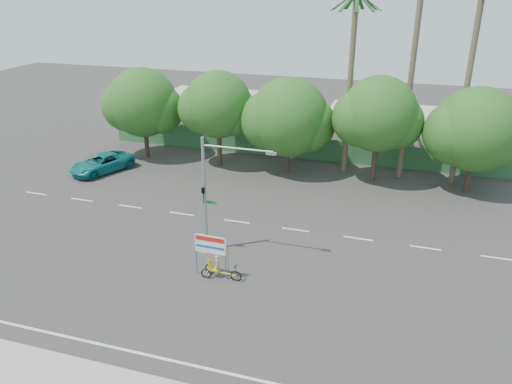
# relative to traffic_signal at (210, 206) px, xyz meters

# --- Properties ---
(ground) EXTENTS (120.00, 120.00, 0.00)m
(ground) POSITION_rel_traffic_signal_xyz_m (2.20, -3.98, -2.92)
(ground) COLOR #33302D
(ground) RESTS_ON ground
(fence) EXTENTS (38.00, 0.08, 2.00)m
(fence) POSITION_rel_traffic_signal_xyz_m (2.20, 17.52, -1.92)
(fence) COLOR #336B3D
(fence) RESTS_ON ground
(building_left) EXTENTS (12.00, 8.00, 4.00)m
(building_left) POSITION_rel_traffic_signal_xyz_m (-7.80, 22.02, -0.92)
(building_left) COLOR beige
(building_left) RESTS_ON ground
(building_right) EXTENTS (14.00, 8.00, 3.60)m
(building_right) POSITION_rel_traffic_signal_xyz_m (10.20, 22.02, -1.12)
(building_right) COLOR beige
(building_right) RESTS_ON ground
(tree_far_left) EXTENTS (7.14, 6.00, 7.96)m
(tree_far_left) POSITION_rel_traffic_signal_xyz_m (-11.85, 14.02, 1.84)
(tree_far_left) COLOR #473828
(tree_far_left) RESTS_ON ground
(tree_left) EXTENTS (6.66, 5.60, 8.07)m
(tree_left) POSITION_rel_traffic_signal_xyz_m (-4.85, 14.02, 2.14)
(tree_left) COLOR #473828
(tree_left) RESTS_ON ground
(tree_center) EXTENTS (7.62, 6.40, 7.85)m
(tree_center) POSITION_rel_traffic_signal_xyz_m (1.14, 14.02, 1.55)
(tree_center) COLOR #473828
(tree_center) RESTS_ON ground
(tree_right) EXTENTS (6.90, 5.80, 8.36)m
(tree_right) POSITION_rel_traffic_signal_xyz_m (8.15, 14.02, 2.32)
(tree_right) COLOR #473828
(tree_right) RESTS_ON ground
(tree_far_right) EXTENTS (7.38, 6.20, 7.94)m
(tree_far_right) POSITION_rel_traffic_signal_xyz_m (15.15, 14.02, 1.73)
(tree_far_right) COLOR #473828
(tree_far_right) RESTS_ON ground
(palm_tall) EXTENTS (3.73, 3.79, 17.45)m
(palm_tall) POSITION_rel_traffic_signal_xyz_m (10.20, 15.52, 7.55)
(palm_tall) COLOR #70604C
(palm_tall) RESTS_ON ground
(palm_mid) EXTENTS (3.73, 3.79, 15.45)m
(palm_mid) POSITION_rel_traffic_signal_xyz_m (14.20, 15.52, 6.48)
(palm_mid) COLOR #70604C
(palm_mid) RESTS_ON ground
(palm_short) EXTENTS (3.73, 3.79, 14.45)m
(palm_short) POSITION_rel_traffic_signal_xyz_m (5.70, 15.52, 5.94)
(palm_short) COLOR #70604C
(palm_short) RESTS_ON ground
(traffic_signal) EXTENTS (4.72, 1.10, 7.00)m
(traffic_signal) POSITION_rel_traffic_signal_xyz_m (0.00, 0.00, 0.00)
(traffic_signal) COLOR gray
(traffic_signal) RESTS_ON ground
(trike_billboard) EXTENTS (2.66, 0.62, 2.61)m
(trike_billboard) POSITION_rel_traffic_signal_xyz_m (1.27, -2.60, -1.87)
(trike_billboard) COLOR black
(trike_billboard) RESTS_ON ground
(pickup_truck) EXTENTS (4.46, 5.90, 1.49)m
(pickup_truck) POSITION_rel_traffic_signal_xyz_m (-13.55, 9.48, -2.17)
(pickup_truck) COLOR #107276
(pickup_truck) RESTS_ON ground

